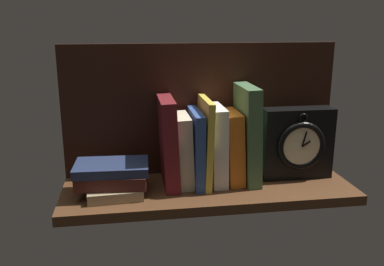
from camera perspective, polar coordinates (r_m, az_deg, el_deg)
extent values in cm
cube|color=#4C2D19|center=(110.79, 2.25, -7.79)|extent=(74.91, 24.66, 2.50)
cube|color=black|center=(116.02, 1.25, 3.23)|extent=(74.91, 1.20, 35.90)
cube|color=maroon|center=(107.92, -3.24, -1.27)|extent=(4.47, 15.60, 23.03)
cube|color=beige|center=(109.00, -1.18, -2.31)|extent=(4.35, 12.33, 18.56)
cube|color=#2D4C8E|center=(109.31, 0.52, -1.99)|extent=(2.44, 15.97, 19.42)
cube|color=gold|center=(109.25, 1.73, -1.15)|extent=(2.33, 16.24, 22.55)
cube|color=silver|center=(110.12, 3.28, -1.61)|extent=(4.21, 13.32, 20.49)
cube|color=orange|center=(111.28, 5.41, -1.87)|extent=(5.01, 12.32, 19.11)
cube|color=#476B44|center=(111.42, 7.52, -0.14)|extent=(4.61, 14.94, 25.68)
cube|color=black|center=(117.18, 13.98, -1.32)|extent=(19.19, 5.90, 19.19)
torus|color=black|center=(114.20, 14.62, -1.74)|extent=(13.17, 1.62, 13.17)
cylinder|color=beige|center=(114.20, 14.62, -1.74)|extent=(10.62, 0.60, 10.62)
cube|color=black|center=(114.00, 15.25, -1.44)|extent=(2.35, 0.30, 1.65)
cube|color=black|center=(113.39, 15.01, -0.82)|extent=(1.26, 0.30, 4.11)
torus|color=black|center=(112.64, 14.80, 2.01)|extent=(2.44, 0.44, 2.44)
cube|color=#9E8966|center=(106.94, -10.43, -7.46)|extent=(13.88, 14.00, 2.55)
cube|color=#471E19|center=(105.90, -10.75, -6.03)|extent=(17.92, 12.46, 3.18)
cube|color=#232D4C|center=(105.28, -10.86, -4.59)|extent=(18.39, 12.23, 2.23)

